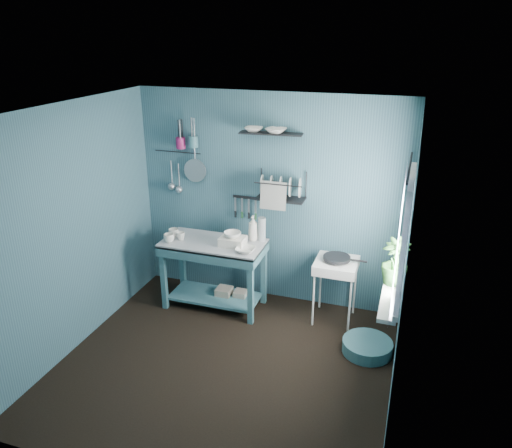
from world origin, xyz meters
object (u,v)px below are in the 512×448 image
(mug_mid, at_px, (181,236))
(floor_basin, at_px, (367,347))
(work_counter, at_px, (214,274))
(dish_rack, at_px, (281,186))
(potted_plant, at_px, (395,262))
(soap_bottle, at_px, (253,228))
(mug_left, at_px, (169,238))
(frying_pan, at_px, (337,258))
(mug_right, at_px, (174,233))
(utensil_cup_teal, at_px, (193,142))
(water_bottle, at_px, (262,229))
(storage_tin_large, at_px, (224,296))
(colander, at_px, (195,170))
(hotplate_stand, at_px, (335,290))
(wash_tub, at_px, (233,241))
(storage_tin_small, at_px, (241,298))
(utensil_cup_magenta, at_px, (181,143))

(mug_mid, height_order, floor_basin, mug_mid)
(mug_mid, bearing_deg, work_counter, 8.97)
(dish_rack, bearing_deg, mug_mid, -168.43)
(potted_plant, bearing_deg, soap_bottle, 160.55)
(mug_left, relative_size, frying_pan, 0.41)
(mug_right, relative_size, utensil_cup_teal, 0.95)
(work_counter, relative_size, water_bottle, 4.21)
(storage_tin_large, bearing_deg, colander, 143.30)
(hotplate_stand, relative_size, potted_plant, 1.61)
(wash_tub, relative_size, colander, 1.00)
(mug_mid, relative_size, utensil_cup_teal, 0.77)
(work_counter, xyz_separation_m, mug_right, (-0.50, 0.00, 0.47))
(floor_basin, bearing_deg, storage_tin_large, 166.12)
(mug_right, bearing_deg, storage_tin_small, 5.71)
(storage_tin_large, bearing_deg, soap_bottle, 25.11)
(storage_tin_small, bearing_deg, floor_basin, -16.59)
(floor_basin, bearing_deg, wash_tub, 167.23)
(soap_bottle, distance_m, utensil_cup_magenta, 1.32)
(hotplate_stand, height_order, utensil_cup_magenta, utensil_cup_magenta)
(wash_tub, xyz_separation_m, colander, (-0.63, 0.43, 0.66))
(dish_rack, relative_size, utensil_cup_magenta, 4.23)
(mug_left, distance_m, soap_bottle, 0.97)
(colander, bearing_deg, utensil_cup_magenta, -169.07)
(dish_rack, bearing_deg, work_counter, -163.19)
(colander, height_order, storage_tin_large, colander)
(mug_right, height_order, utensil_cup_teal, utensil_cup_teal)
(mug_left, bearing_deg, colander, 80.05)
(water_bottle, bearing_deg, soap_bottle, -168.69)
(frying_pan, bearing_deg, soap_bottle, 176.53)
(dish_rack, relative_size, storage_tin_large, 2.50)
(colander, bearing_deg, work_counter, -47.01)
(mug_left, relative_size, mug_mid, 1.23)
(work_counter, height_order, mug_right, mug_right)
(colander, height_order, storage_tin_small, colander)
(frying_pan, xyz_separation_m, dish_rack, (-0.71, 0.19, 0.70))
(mug_right, xyz_separation_m, dish_rack, (1.21, 0.33, 0.60))
(mug_right, height_order, frying_pan, mug_right)
(dish_rack, relative_size, colander, 1.96)
(colander, bearing_deg, frying_pan, -8.51)
(soap_bottle, bearing_deg, work_counter, -154.54)
(water_bottle, height_order, colander, colander)
(colander, bearing_deg, mug_left, -99.95)
(mug_mid, xyz_separation_m, dish_rack, (1.09, 0.39, 0.60))
(mug_mid, xyz_separation_m, colander, (-0.00, 0.47, 0.66))
(hotplate_stand, bearing_deg, water_bottle, 176.26)
(frying_pan, bearing_deg, storage_tin_large, -176.09)
(colander, height_order, potted_plant, colander)
(wash_tub, height_order, storage_tin_large, wash_tub)
(mug_right, distance_m, soap_bottle, 0.95)
(hotplate_stand, height_order, floor_basin, hotplate_stand)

